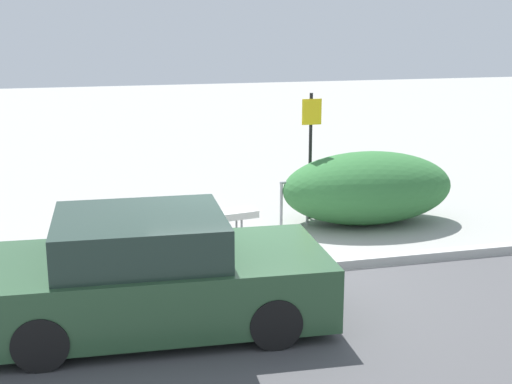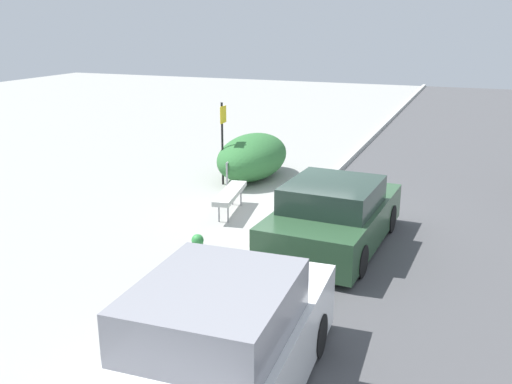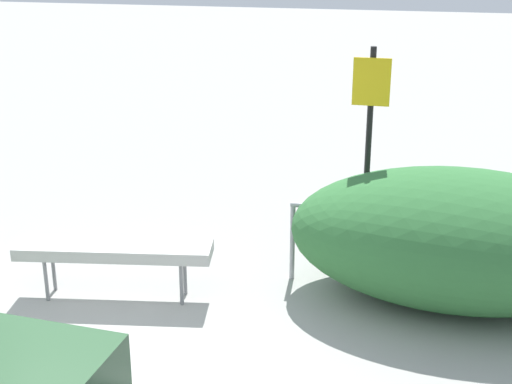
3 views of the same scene
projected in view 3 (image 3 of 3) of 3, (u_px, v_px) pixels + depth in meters
The scene contains 5 objects.
curb at pixel (81, 382), 5.46m from camera, with size 60.00×0.20×0.13m.
bench at pixel (114, 251), 6.71m from camera, with size 1.89×0.70×0.56m.
bike_rack at pixel (318, 234), 7.05m from camera, with size 0.55×0.09×0.83m.
sign_post at pixel (369, 140), 7.02m from camera, with size 0.36×0.08×2.30m.
shrub_hedge at pixel (458, 238), 6.60m from camera, with size 3.14×1.77×1.29m.
Camera 3 is at (2.39, -4.20, 3.29)m, focal length 50.00 mm.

